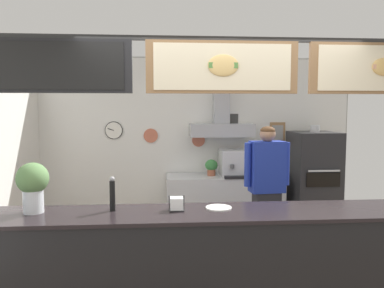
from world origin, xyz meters
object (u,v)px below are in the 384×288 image
at_px(pepper_grinder, 112,194).
at_px(potted_thyme, 265,165).
at_px(shop_worker, 267,192).
at_px(espresso_machine, 235,163).
at_px(pizza_oven, 313,183).
at_px(napkin_holder, 177,204).
at_px(potted_basil, 211,167).
at_px(condiment_plate, 219,208).
at_px(basil_vase, 33,185).

bearing_deg(pepper_grinder, potted_thyme, 52.97).
xyz_separation_m(shop_worker, espresso_machine, (-0.13, 1.31, 0.17)).
distance_m(pizza_oven, espresso_machine, 1.21).
xyz_separation_m(shop_worker, napkin_holder, (-1.11, -1.27, 0.20)).
bearing_deg(potted_basil, napkin_holder, -103.35).
relative_size(pizza_oven, espresso_machine, 3.09).
bearing_deg(condiment_plate, potted_basil, 84.13).
height_order(potted_thyme, pepper_grinder, pepper_grinder).
relative_size(pizza_oven, potted_basil, 6.75).
bearing_deg(pepper_grinder, potted_basil, 66.19).
height_order(espresso_machine, napkin_holder, espresso_machine).
bearing_deg(shop_worker, espresso_machine, -90.54).
bearing_deg(condiment_plate, potted_thyme, 67.14).
bearing_deg(shop_worker, basil_vase, 23.08).
xyz_separation_m(potted_thyme, condiment_plate, (-1.10, -2.61, 0.03)).
height_order(shop_worker, potted_basil, shop_worker).
distance_m(shop_worker, napkin_holder, 1.70).
bearing_deg(basil_vase, shop_worker, 29.20).
bearing_deg(potted_basil, condiment_plate, -95.87).
bearing_deg(espresso_machine, pizza_oven, -7.67).
xyz_separation_m(potted_basil, basil_vase, (-1.77, -2.59, 0.26)).
distance_m(potted_thyme, condiment_plate, 2.83).
bearing_deg(pizza_oven, napkin_holder, -131.40).
bearing_deg(condiment_plate, pizza_oven, 53.32).
bearing_deg(espresso_machine, pepper_grinder, -120.39).
height_order(condiment_plate, pepper_grinder, pepper_grinder).
bearing_deg(shop_worker, potted_basil, -75.91).
xyz_separation_m(shop_worker, condiment_plate, (-0.75, -1.24, 0.16)).
distance_m(shop_worker, potted_basil, 1.42).
relative_size(espresso_machine, potted_thyme, 2.18).
distance_m(potted_basil, napkin_holder, 2.68).
relative_size(shop_worker, napkin_holder, 13.05).
relative_size(basil_vase, pepper_grinder, 1.43).
height_order(shop_worker, condiment_plate, shop_worker).
height_order(espresso_machine, potted_thyme, espresso_machine).
distance_m(pizza_oven, shop_worker, 1.55).
relative_size(napkin_holder, pepper_grinder, 0.46).
bearing_deg(shop_worker, potted_thyme, -110.32).
distance_m(potted_basil, condiment_plate, 2.59).
height_order(espresso_machine, pepper_grinder, pepper_grinder).
relative_size(espresso_machine, basil_vase, 1.32).
height_order(potted_thyme, napkin_holder, napkin_holder).
relative_size(potted_basil, potted_thyme, 1.00).
bearing_deg(pizza_oven, potted_thyme, 162.71).
xyz_separation_m(shop_worker, potted_thyme, (0.35, 1.36, 0.12)).
relative_size(pizza_oven, potted_thyme, 6.72).
height_order(napkin_holder, basil_vase, basil_vase).
bearing_deg(espresso_machine, napkin_holder, -110.79).
xyz_separation_m(shop_worker, basil_vase, (-2.26, -1.26, 0.37)).
distance_m(potted_thyme, pepper_grinder, 3.29).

